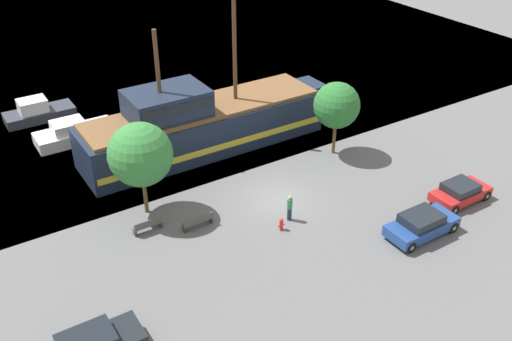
{
  "coord_description": "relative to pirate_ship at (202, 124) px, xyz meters",
  "views": [
    {
      "loc": [
        -17.01,
        -24.39,
        19.98
      ],
      "look_at": [
        -0.33,
        2.0,
        1.2
      ],
      "focal_mm": 40.0,
      "sensor_mm": 36.0,
      "label": 1
    }
  ],
  "objects": [
    {
      "name": "ground_plane",
      "position": [
        0.81,
        -8.47,
        -1.93
      ],
      "size": [
        160.0,
        160.0,
        0.0
      ],
      "primitive_type": "plane",
      "color": "#5B5B5E"
    },
    {
      "name": "water_surface",
      "position": [
        0.81,
        35.53,
        -1.93
      ],
      "size": [
        80.0,
        80.0,
        0.0
      ],
      "primitive_type": "plane",
      "color": "slate",
      "rests_on": "ground"
    },
    {
      "name": "pirate_ship",
      "position": [
        0.0,
        0.0,
        0.0
      ],
      "size": [
        19.08,
        4.65,
        10.34
      ],
      "color": "#192338",
      "rests_on": "water_surface"
    },
    {
      "name": "moored_boat_dockside",
      "position": [
        -7.51,
        6.12,
        -1.3
      ],
      "size": [
        5.76,
        2.34,
        1.66
      ],
      "color": "silver",
      "rests_on": "water_surface"
    },
    {
      "name": "moored_boat_outer",
      "position": [
        -8.86,
        11.24,
        -1.28
      ],
      "size": [
        5.33,
        2.2,
        1.76
      ],
      "color": "#2D333D",
      "rests_on": "water_surface"
    },
    {
      "name": "parked_car_curb_front",
      "position": [
        5.7,
        -15.82,
        -1.22
      ],
      "size": [
        4.32,
        1.95,
        1.42
      ],
      "color": "navy",
      "rests_on": "ground_plane"
    },
    {
      "name": "parked_car_curb_mid",
      "position": [
        10.29,
        -14.66,
        -1.28
      ],
      "size": [
        3.82,
        1.89,
        1.29
      ],
      "color": "#B21E1E",
      "rests_on": "ground_plane"
    },
    {
      "name": "fire_hydrant",
      "position": [
        -0.76,
        -11.18,
        -1.52
      ],
      "size": [
        0.42,
        0.25,
        0.76
      ],
      "color": "red",
      "rests_on": "ground_plane"
    },
    {
      "name": "bench_promenade_east",
      "position": [
        -7.35,
        -7.24,
        -1.49
      ],
      "size": [
        1.69,
        0.45,
        0.85
      ],
      "color": "#4C4742",
      "rests_on": "ground_plane"
    },
    {
      "name": "bench_promenade_west",
      "position": [
        -4.74,
        -8.43,
        -1.49
      ],
      "size": [
        1.86,
        0.45,
        0.85
      ],
      "color": "#4C4742",
      "rests_on": "ground_plane"
    },
    {
      "name": "pedestrian_walking_near",
      "position": [
        0.2,
        -10.62,
        -1.08
      ],
      "size": [
        0.32,
        0.32,
        1.68
      ],
      "color": "#232838",
      "rests_on": "ground_plane"
    },
    {
      "name": "tree_row_east",
      "position": [
        -6.63,
        -5.33,
        2.04
      ],
      "size": [
        3.77,
        3.77,
        5.86
      ],
      "color": "brown",
      "rests_on": "ground_plane"
    },
    {
      "name": "tree_row_mideast",
      "position": [
        7.57,
        -5.62,
        1.77
      ],
      "size": [
        3.21,
        3.21,
        5.32
      ],
      "color": "brown",
      "rests_on": "ground_plane"
    }
  ]
}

